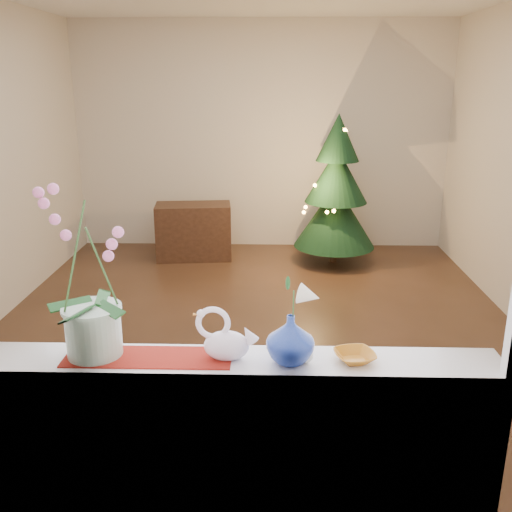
{
  "coord_description": "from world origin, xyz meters",
  "views": [
    {
      "loc": [
        0.13,
        -4.5,
        2.04
      ],
      "look_at": [
        0.04,
        -1.4,
        1.07
      ],
      "focal_mm": 40.0,
      "sensor_mm": 36.0,
      "label": 1
    }
  ],
  "objects_px": {
    "blue_vase": "(290,335)",
    "amber_dish": "(355,357)",
    "paperweight": "(304,355)",
    "swan": "(226,335)",
    "side_table": "(194,231)",
    "orchid_pot": "(88,274)",
    "xmas_tree": "(336,190)"
  },
  "relations": [
    {
      "from": "swan",
      "to": "orchid_pot",
      "type": "bearing_deg",
      "value": 160.57
    },
    {
      "from": "orchid_pot",
      "to": "amber_dish",
      "type": "relative_size",
      "value": 5.17
    },
    {
      "from": "paperweight",
      "to": "amber_dish",
      "type": "relative_size",
      "value": 0.52
    },
    {
      "from": "blue_vase",
      "to": "amber_dish",
      "type": "bearing_deg",
      "value": 2.77
    },
    {
      "from": "orchid_pot",
      "to": "side_table",
      "type": "xyz_separation_m",
      "value": [
        -0.17,
        4.26,
        -0.96
      ]
    },
    {
      "from": "paperweight",
      "to": "side_table",
      "type": "distance_m",
      "value": 4.48
    },
    {
      "from": "orchid_pot",
      "to": "side_table",
      "type": "height_order",
      "value": "orchid_pot"
    },
    {
      "from": "swan",
      "to": "blue_vase",
      "type": "xyz_separation_m",
      "value": [
        0.26,
        -0.02,
        0.01
      ]
    },
    {
      "from": "swan",
      "to": "amber_dish",
      "type": "xyz_separation_m",
      "value": [
        0.53,
        -0.01,
        -0.09
      ]
    },
    {
      "from": "orchid_pot",
      "to": "side_table",
      "type": "bearing_deg",
      "value": 92.32
    },
    {
      "from": "blue_vase",
      "to": "side_table",
      "type": "bearing_deg",
      "value": 102.99
    },
    {
      "from": "amber_dish",
      "to": "xmas_tree",
      "type": "xyz_separation_m",
      "value": [
        0.37,
        4.18,
        -0.1
      ]
    },
    {
      "from": "amber_dish",
      "to": "side_table",
      "type": "bearing_deg",
      "value": 106.37
    },
    {
      "from": "xmas_tree",
      "to": "blue_vase",
      "type": "bearing_deg",
      "value": -98.62
    },
    {
      "from": "orchid_pot",
      "to": "xmas_tree",
      "type": "height_order",
      "value": "xmas_tree"
    },
    {
      "from": "xmas_tree",
      "to": "side_table",
      "type": "distance_m",
      "value": 1.71
    },
    {
      "from": "xmas_tree",
      "to": "amber_dish",
      "type": "bearing_deg",
      "value": -95.04
    },
    {
      "from": "blue_vase",
      "to": "paperweight",
      "type": "distance_m",
      "value": 0.1
    },
    {
      "from": "blue_vase",
      "to": "amber_dish",
      "type": "distance_m",
      "value": 0.29
    },
    {
      "from": "swan",
      "to": "paperweight",
      "type": "bearing_deg",
      "value": -22.36
    },
    {
      "from": "xmas_tree",
      "to": "orchid_pot",
      "type": "bearing_deg",
      "value": -109.27
    },
    {
      "from": "orchid_pot",
      "to": "paperweight",
      "type": "xyz_separation_m",
      "value": [
        0.88,
        -0.04,
        -0.33
      ]
    },
    {
      "from": "blue_vase",
      "to": "paperweight",
      "type": "bearing_deg",
      "value": -6.56
    },
    {
      "from": "orchid_pot",
      "to": "swan",
      "type": "height_order",
      "value": "orchid_pot"
    },
    {
      "from": "amber_dish",
      "to": "paperweight",
      "type": "bearing_deg",
      "value": -174.63
    },
    {
      "from": "orchid_pot",
      "to": "amber_dish",
      "type": "xyz_separation_m",
      "value": [
        1.09,
        -0.02,
        -0.35
      ]
    },
    {
      "from": "orchid_pot",
      "to": "paperweight",
      "type": "bearing_deg",
      "value": -2.71
    },
    {
      "from": "orchid_pot",
      "to": "blue_vase",
      "type": "height_order",
      "value": "orchid_pot"
    },
    {
      "from": "amber_dish",
      "to": "side_table",
      "type": "xyz_separation_m",
      "value": [
        -1.26,
        4.29,
        -0.61
      ]
    },
    {
      "from": "swan",
      "to": "blue_vase",
      "type": "relative_size",
      "value": 1.09
    },
    {
      "from": "swan",
      "to": "xmas_tree",
      "type": "height_order",
      "value": "xmas_tree"
    },
    {
      "from": "side_table",
      "to": "amber_dish",
      "type": "bearing_deg",
      "value": -79.72
    }
  ]
}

